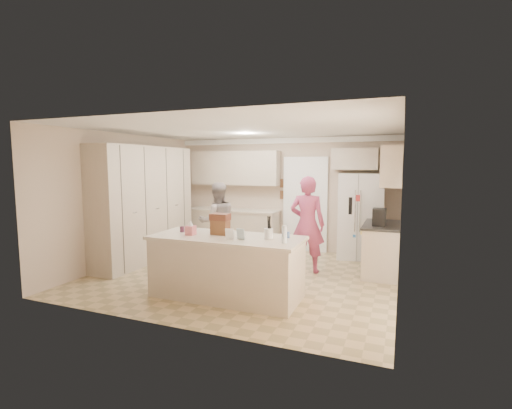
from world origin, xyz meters
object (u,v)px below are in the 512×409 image
at_px(coffee_maker, 379,217).
at_px(teen_girl, 307,224).
at_px(refrigerator, 359,216).
at_px(utensil_crock, 269,234).
at_px(tissue_box, 191,230).
at_px(island_base, 227,268).
at_px(dollhouse_body, 220,227).
at_px(teen_boy, 217,222).

height_order(coffee_maker, teen_girl, teen_girl).
bearing_deg(refrigerator, utensil_crock, -115.03).
xyz_separation_m(utensil_crock, teen_girl, (0.15, 1.70, -0.11)).
bearing_deg(tissue_box, coffee_maker, 37.57).
bearing_deg(teen_girl, utensil_crock, 83.86).
distance_m(coffee_maker, island_base, 2.87).
height_order(dollhouse_body, teen_girl, teen_girl).
relative_size(refrigerator, teen_boy, 1.11).
bearing_deg(dollhouse_body, island_base, -33.69).
bearing_deg(utensil_crock, teen_boy, 134.45).
height_order(coffee_maker, dollhouse_body, coffee_maker).
height_order(utensil_crock, teen_boy, teen_boy).
bearing_deg(dollhouse_body, tissue_box, -153.43).
height_order(utensil_crock, tissue_box, utensil_crock).
distance_m(coffee_maker, utensil_crock, 2.32).
distance_m(coffee_maker, teen_girl, 1.27).
relative_size(refrigerator, dollhouse_body, 6.92).
distance_m(coffee_maker, tissue_box, 3.28).
bearing_deg(teen_boy, coffee_maker, 142.97).
distance_m(island_base, dollhouse_body, 0.62).
distance_m(refrigerator, utensil_crock, 3.24).
bearing_deg(refrigerator, teen_girl, -127.32).
xyz_separation_m(utensil_crock, tissue_box, (-1.20, -0.15, -0.00)).
height_order(island_base, dollhouse_body, dollhouse_body).
height_order(refrigerator, coffee_maker, refrigerator).
bearing_deg(tissue_box, refrigerator, 56.79).
distance_m(dollhouse_body, teen_boy, 2.01).
distance_m(island_base, utensil_crock, 0.86).
bearing_deg(island_base, teen_girl, 65.37).
height_order(utensil_crock, teen_girl, teen_girl).
bearing_deg(coffee_maker, teen_girl, -172.94).
bearing_deg(island_base, refrigerator, 63.39).
relative_size(dollhouse_body, teen_girl, 0.15).
xyz_separation_m(refrigerator, teen_boy, (-2.70, -1.30, -0.09)).
bearing_deg(utensil_crock, coffee_maker, 52.88).
bearing_deg(refrigerator, coffee_maker, -77.86).
distance_m(coffee_maker, teen_boy, 3.18).
bearing_deg(tissue_box, dollhouse_body, 26.57).
bearing_deg(coffee_maker, teen_boy, -179.13).
relative_size(island_base, dollhouse_body, 8.46).
bearing_deg(utensil_crock, island_base, -175.60).
relative_size(tissue_box, dollhouse_body, 0.54).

